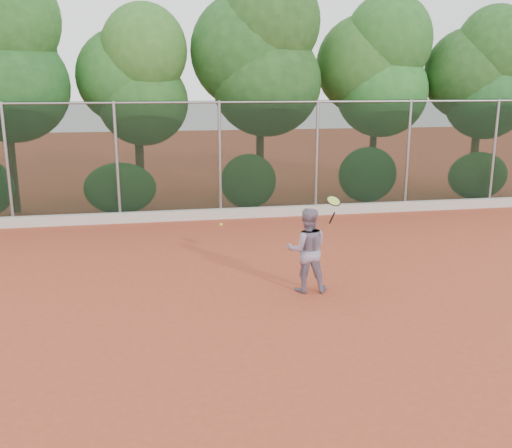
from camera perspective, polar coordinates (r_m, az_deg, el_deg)
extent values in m
plane|color=#A84227|center=(10.87, 0.96, -7.67)|extent=(80.00, 80.00, 0.00)
cube|color=#BCB7AF|center=(17.28, -3.47, 1.03)|extent=(24.00, 0.20, 0.30)
imported|color=gray|center=(11.15, 5.12, -2.61)|extent=(0.90, 0.74, 1.67)
cube|color=black|center=(17.17, -3.63, 6.38)|extent=(24.00, 0.01, 3.50)
cylinder|color=gray|center=(17.03, -3.71, 12.05)|extent=(24.00, 0.06, 0.06)
cylinder|color=gray|center=(17.52, -23.59, 5.39)|extent=(0.09, 0.09, 3.50)
cylinder|color=gray|center=(17.09, -13.72, 5.97)|extent=(0.09, 0.09, 3.50)
cylinder|color=gray|center=(17.17, -3.63, 6.38)|extent=(0.09, 0.09, 3.50)
cylinder|color=gray|center=(17.77, 6.09, 6.58)|extent=(0.09, 0.09, 3.50)
cylinder|color=gray|center=(18.84, 14.94, 6.60)|extent=(0.09, 0.09, 3.50)
cylinder|color=gray|center=(20.29, 22.68, 6.50)|extent=(0.09, 0.09, 3.50)
cylinder|color=#3F2E18|center=(19.46, -23.15, 5.29)|extent=(0.24, 0.24, 2.90)
ellipsoid|color=#296627|center=(19.15, -23.33, 12.53)|extent=(3.50, 2.90, 3.40)
ellipsoid|color=#34732B|center=(19.12, -23.66, 18.23)|extent=(3.10, 2.60, 3.20)
cylinder|color=#462D1B|center=(19.41, -11.50, 5.36)|extent=(0.28, 0.28, 2.40)
ellipsoid|color=#21501B|center=(19.12, -11.22, 11.88)|extent=(2.90, 2.40, 2.80)
ellipsoid|color=#20561D|center=(19.42, -12.84, 14.19)|extent=(3.20, 2.70, 3.10)
ellipsoid|color=#2A5A1F|center=(18.93, -11.14, 16.71)|extent=(2.70, 2.30, 2.90)
cylinder|color=#3D2317|center=(19.41, 0.40, 6.53)|extent=(0.26, 0.26, 3.00)
ellipsoid|color=#2E6125|center=(19.19, 1.08, 13.93)|extent=(3.60, 3.00, 3.50)
ellipsoid|color=#2D6626|center=(19.41, -0.60, 16.88)|extent=(3.90, 3.20, 3.80)
ellipsoid|color=#326426|center=(19.20, 1.48, 19.61)|extent=(3.20, 2.70, 3.30)
cylinder|color=#3B2516|center=(20.77, 11.55, 6.32)|extent=(0.24, 0.24, 2.70)
ellipsoid|color=#205F21|center=(20.58, 12.51, 12.78)|extent=(3.20, 2.70, 3.10)
ellipsoid|color=#234F1B|center=(20.68, 10.99, 15.35)|extent=(3.50, 2.90, 3.40)
ellipsoid|color=#1F511B|center=(20.58, 13.15, 17.49)|extent=(3.00, 2.50, 3.10)
cylinder|color=#47321B|center=(22.08, 20.93, 5.86)|extent=(0.28, 0.28, 2.50)
ellipsoid|color=#286A29|center=(21.93, 22.04, 11.64)|extent=(3.00, 2.50, 2.90)
ellipsoid|color=#2E5F24|center=(21.92, 20.67, 13.85)|extent=(3.30, 2.80, 3.20)
ellipsoid|color=#2E6526|center=(21.92, 22.80, 15.77)|extent=(2.80, 2.40, 3.00)
ellipsoid|color=#346F2A|center=(18.01, -13.42, 3.48)|extent=(2.20, 1.16, 1.60)
ellipsoid|color=#336627|center=(18.22, -0.75, 4.29)|extent=(1.80, 1.04, 1.76)
ellipsoid|color=#286325|center=(19.27, 11.10, 4.86)|extent=(2.00, 1.10, 1.84)
ellipsoid|color=#316426|center=(21.07, 21.30, 4.52)|extent=(2.16, 1.12, 1.64)
cylinder|color=black|center=(11.10, 7.62, 0.61)|extent=(0.08, 0.19, 0.27)
torus|color=black|center=(10.97, 7.77, 2.31)|extent=(0.35, 0.33, 0.18)
cylinder|color=#B0CD3C|center=(10.97, 7.77, 2.31)|extent=(0.29, 0.27, 0.14)
sphere|color=#C5D12F|center=(11.24, -3.51, -0.05)|extent=(0.06, 0.06, 0.06)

